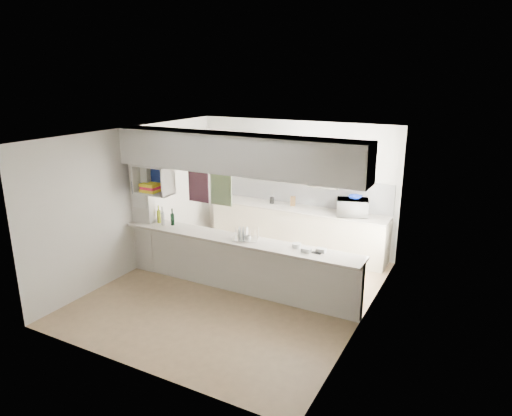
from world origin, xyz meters
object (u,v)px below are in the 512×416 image
Objects in this scene: bowl at (355,197)px; wine_bottles at (161,217)px; dish_rack at (245,234)px; microwave at (352,207)px.

wine_bottles is at bearing -143.91° from bowl.
bowl is at bearing 41.31° from dish_rack.
microwave is 2.35m from dish_rack.
bowl is at bearing 36.09° from wine_bottles.
bowl reaches higher than dish_rack.
microwave is 3.52m from wine_bottles.
bowl is 0.49× the size of wine_bottles.
microwave is 2.28× the size of bowl.
microwave is 0.20m from bowl.
bowl is 3.57m from wine_bottles.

